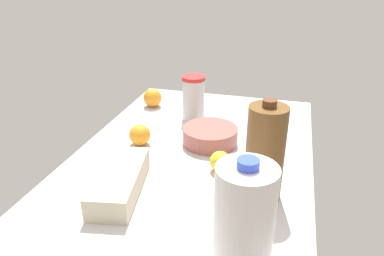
% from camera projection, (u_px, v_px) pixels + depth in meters
% --- Properties ---
extents(countertop, '(1.20, 0.76, 0.03)m').
position_uv_depth(countertop, '(192.00, 160.00, 1.23)').
color(countertop, silver).
rests_on(countertop, ground).
extents(milk_jug, '(0.12, 0.12, 0.26)m').
position_uv_depth(milk_jug, '(244.00, 219.00, 0.74)').
color(milk_jug, white).
rests_on(milk_jug, countertop).
extents(chocolate_milk_jug, '(0.10, 0.10, 0.28)m').
position_uv_depth(chocolate_milk_jug, '(265.00, 153.00, 0.97)').
color(chocolate_milk_jug, brown).
rests_on(chocolate_milk_jug, countertop).
extents(mixing_bowl, '(0.19, 0.19, 0.06)m').
position_uv_depth(mixing_bowl, '(210.00, 136.00, 1.29)').
color(mixing_bowl, '#9D564E').
rests_on(mixing_bowl, countertop).
extents(egg_carton, '(0.30, 0.16, 0.07)m').
position_uv_depth(egg_carton, '(120.00, 181.00, 1.02)').
color(egg_carton, beige).
rests_on(egg_carton, countertop).
extents(tumbler_cup, '(0.09, 0.09, 0.18)m').
position_uv_depth(tumbler_cup, '(193.00, 98.00, 1.46)').
color(tumbler_cup, silver).
rests_on(tumbler_cup, countertop).
extents(lemon_near_front, '(0.06, 0.06, 0.06)m').
position_uv_depth(lemon_near_front, '(220.00, 161.00, 1.12)').
color(lemon_near_front, yellow).
rests_on(lemon_near_front, countertop).
extents(orange_far_back, '(0.08, 0.08, 0.08)m').
position_uv_depth(orange_far_back, '(153.00, 98.00, 1.60)').
color(orange_far_back, orange).
rests_on(orange_far_back, countertop).
extents(orange_by_jug, '(0.07, 0.07, 0.07)m').
position_uv_depth(orange_by_jug, '(140.00, 135.00, 1.28)').
color(orange_by_jug, orange).
rests_on(orange_by_jug, countertop).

